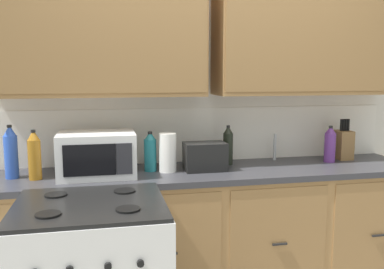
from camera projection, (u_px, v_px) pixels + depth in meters
wall_unit at (208, 60)px, 2.96m from camera, size 4.08×0.40×2.59m
counter_run at (213, 232)px, 2.93m from camera, size 2.91×0.64×0.93m
microwave at (97, 154)px, 2.66m from camera, size 0.48×0.37×0.28m
toaster at (205, 156)px, 2.82m from camera, size 0.28×0.18×0.19m
knife_block at (343, 144)px, 3.20m from camera, size 0.11×0.14×0.31m
sink_faucet at (275, 147)px, 3.17m from camera, size 0.02×0.02×0.20m
paper_towel_roll at (168, 152)px, 2.78m from camera, size 0.12×0.12×0.26m
bottle_teal at (150, 152)px, 2.80m from camera, size 0.08×0.08×0.27m
bottle_dark at (228, 145)px, 3.01m from camera, size 0.07×0.07×0.28m
bottle_blue at (11, 152)px, 2.60m from camera, size 0.08×0.08×0.34m
bottle_amber at (34, 155)px, 2.57m from camera, size 0.08×0.08×0.31m
bottle_violet at (330, 144)px, 3.09m from camera, size 0.08×0.08×0.27m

